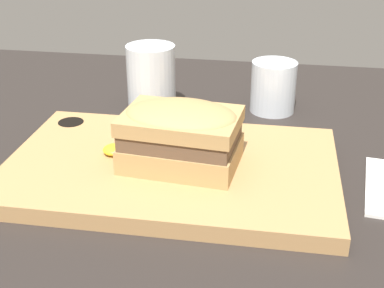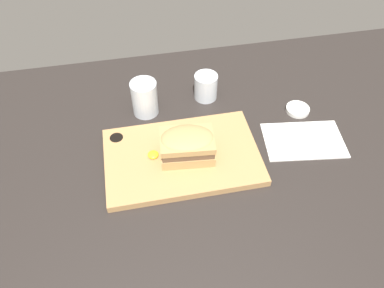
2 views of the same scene
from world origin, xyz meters
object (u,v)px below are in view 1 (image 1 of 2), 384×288
object	(u,v)px
water_glass	(151,83)
wine_glass	(273,89)
sandwich	(181,133)
serving_board	(171,168)

from	to	relation	value
water_glass	wine_glass	world-z (taller)	water_glass
water_glass	sandwich	bearing A→B (deg)	-67.67
serving_board	wine_glass	bearing A→B (deg)	63.43
serving_board	water_glass	size ratio (longest dim) A/B	3.81
wine_glass	water_glass	bearing A→B (deg)	-170.66
sandwich	water_glass	bearing A→B (deg)	112.33
water_glass	wine_glass	bearing A→B (deg)	9.34
serving_board	wine_glass	distance (cm)	26.08
water_glass	wine_glass	xyz separation A→B (cm)	(18.70, 3.08, -0.98)
serving_board	sandwich	size ratio (longest dim) A/B	2.80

